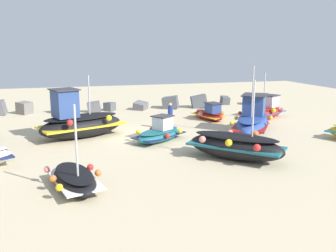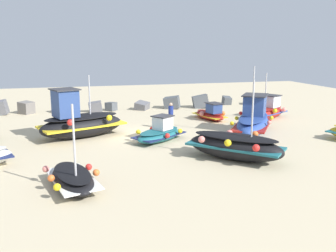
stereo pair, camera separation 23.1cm
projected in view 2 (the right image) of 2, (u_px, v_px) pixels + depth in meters
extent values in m
plane|color=beige|center=(138.00, 135.00, 22.71)|extent=(57.76, 57.76, 0.00)
ellipsoid|color=#2D4C9E|center=(253.00, 124.00, 23.14)|extent=(4.68, 5.53, 1.16)
cube|color=maroon|center=(253.00, 124.00, 23.13)|extent=(4.59, 5.38, 0.15)
ellipsoid|color=navy|center=(253.00, 117.00, 23.04)|extent=(4.10, 4.85, 0.23)
cube|color=#2D4784|center=(255.00, 105.00, 23.29)|extent=(1.96, 2.06, 1.20)
cube|color=#333338|center=(255.00, 95.00, 23.16)|extent=(2.28, 2.39, 0.06)
cylinder|color=#B7B7BC|center=(253.00, 92.00, 22.15)|extent=(0.08, 0.08, 3.06)
sphere|color=yellow|center=(232.00, 123.00, 22.03)|extent=(0.24, 0.24, 0.24)
sphere|color=#EA7F75|center=(269.00, 123.00, 22.02)|extent=(0.24, 0.24, 0.24)
sphere|color=yellow|center=(237.00, 118.00, 23.42)|extent=(0.24, 0.24, 0.24)
sphere|color=yellow|center=(272.00, 118.00, 23.42)|extent=(0.24, 0.24, 0.24)
sphere|color=red|center=(241.00, 113.00, 24.80)|extent=(0.24, 0.24, 0.24)
ellipsoid|color=black|center=(73.00, 179.00, 14.30)|extent=(2.16, 3.65, 0.69)
cube|color=white|center=(73.00, 179.00, 14.29)|extent=(2.16, 3.53, 0.10)
ellipsoid|color=black|center=(72.00, 173.00, 14.24)|extent=(1.89, 3.21, 0.14)
cylinder|color=#B7B7BC|center=(74.00, 141.00, 13.49)|extent=(0.08, 0.08, 2.66)
sphere|color=yellow|center=(57.00, 187.00, 13.07)|extent=(0.27, 0.27, 0.27)
sphere|color=orange|center=(96.00, 173.00, 14.20)|extent=(0.27, 0.27, 0.27)
sphere|color=orange|center=(51.00, 178.00, 13.89)|extent=(0.27, 0.27, 0.27)
sphere|color=red|center=(89.00, 167.00, 15.03)|extent=(0.27, 0.27, 0.27)
sphere|color=#EA7F75|center=(46.00, 169.00, 14.69)|extent=(0.27, 0.27, 0.27)
ellipsoid|color=black|center=(82.00, 126.00, 22.18)|extent=(5.50, 3.77, 1.35)
cube|color=gold|center=(82.00, 125.00, 22.16)|extent=(5.33, 3.75, 0.13)
ellipsoid|color=black|center=(82.00, 117.00, 22.06)|extent=(4.83, 3.30, 0.23)
cube|color=#2D4784|center=(65.00, 103.00, 21.32)|extent=(1.60, 1.67, 1.56)
cube|color=#333338|center=(64.00, 89.00, 21.15)|extent=(1.86, 1.94, 0.06)
cylinder|color=#B7B7BC|center=(89.00, 95.00, 22.11)|extent=(0.08, 0.08, 2.32)
sphere|color=yellow|center=(109.00, 118.00, 21.84)|extent=(0.35, 0.35, 0.35)
sphere|color=orange|center=(74.00, 114.00, 22.97)|extent=(0.35, 0.35, 0.35)
sphere|color=red|center=(70.00, 122.00, 20.46)|extent=(0.35, 0.35, 0.35)
ellipsoid|color=#1E6670|center=(159.00, 135.00, 21.29)|extent=(3.55, 3.15, 0.68)
cube|color=navy|center=(159.00, 135.00, 21.28)|extent=(3.47, 3.10, 0.10)
ellipsoid|color=#1A565F|center=(159.00, 131.00, 21.23)|extent=(3.12, 2.76, 0.14)
cube|color=white|center=(163.00, 123.00, 21.37)|extent=(1.23, 1.21, 0.74)
cube|color=#333338|center=(163.00, 116.00, 21.29)|extent=(1.42, 1.40, 0.06)
sphere|color=yellow|center=(138.00, 132.00, 21.05)|extent=(0.27, 0.27, 0.27)
sphere|color=red|center=(167.00, 136.00, 20.54)|extent=(0.27, 0.27, 0.27)
sphere|color=red|center=(152.00, 129.00, 21.96)|extent=(0.27, 0.27, 0.27)
sphere|color=yellow|center=(180.00, 131.00, 21.43)|extent=(0.27, 0.27, 0.27)
ellipsoid|color=maroon|center=(268.00, 113.00, 27.81)|extent=(3.94, 3.03, 0.87)
cube|color=#2D4C9E|center=(268.00, 113.00, 27.80)|extent=(3.82, 2.98, 0.12)
ellipsoid|color=maroon|center=(268.00, 109.00, 27.73)|extent=(3.45, 2.65, 0.17)
cube|color=silver|center=(271.00, 101.00, 27.96)|extent=(1.35, 1.31, 0.84)
cube|color=#333338|center=(272.00, 95.00, 27.86)|extent=(1.57, 1.52, 0.06)
cylinder|color=#B7B7BC|center=(266.00, 91.00, 27.15)|extent=(0.08, 0.08, 2.60)
sphere|color=red|center=(251.00, 110.00, 27.61)|extent=(0.33, 0.33, 0.33)
sphere|color=yellow|center=(275.00, 111.00, 26.97)|extent=(0.33, 0.33, 0.33)
sphere|color=red|center=(261.00, 108.00, 28.51)|extent=(0.33, 0.33, 0.33)
sphere|color=#EA7F75|center=(284.00, 110.00, 27.90)|extent=(0.33, 0.33, 0.33)
ellipsoid|color=black|center=(235.00, 147.00, 17.76)|extent=(4.43, 4.47, 1.22)
cube|color=#1E6670|center=(235.00, 146.00, 17.75)|extent=(4.33, 4.38, 0.11)
ellipsoid|color=black|center=(235.00, 137.00, 17.66)|extent=(3.89, 3.93, 0.21)
cylinder|color=#B7B7BC|center=(253.00, 109.00, 16.97)|extent=(0.08, 0.08, 2.62)
sphere|color=red|center=(256.00, 148.00, 16.25)|extent=(0.33, 0.33, 0.33)
sphere|color=orange|center=(255.00, 134.00, 18.11)|extent=(0.33, 0.33, 0.33)
sphere|color=yellow|center=(228.00, 143.00, 16.89)|extent=(0.33, 0.33, 0.33)
sphere|color=#EA7F75|center=(229.00, 133.00, 18.78)|extent=(0.33, 0.33, 0.33)
sphere|color=#EA7F75|center=(202.00, 139.00, 17.54)|extent=(0.33, 0.33, 0.33)
ellipsoid|color=maroon|center=(209.00, 116.00, 27.50)|extent=(1.84, 3.32, 0.62)
cube|color=gold|center=(209.00, 115.00, 27.50)|extent=(1.83, 3.20, 0.09)
ellipsoid|color=maroon|center=(209.00, 112.00, 27.45)|extent=(1.60, 2.91, 0.13)
cube|color=#2D4784|center=(214.00, 108.00, 26.90)|extent=(1.01, 1.12, 0.67)
cube|color=#333338|center=(214.00, 103.00, 26.82)|extent=(1.18, 1.30, 0.06)
sphere|color=yellow|center=(211.00, 111.00, 28.42)|extent=(0.35, 0.35, 0.35)
sphere|color=#EA7F75|center=(202.00, 114.00, 27.13)|extent=(0.35, 0.35, 0.35)
sphere|color=orange|center=(223.00, 113.00, 27.16)|extent=(0.35, 0.35, 0.35)
cylinder|color=#2D2D38|center=(170.00, 123.00, 24.23)|extent=(0.14, 0.14, 0.87)
cylinder|color=#2D2D38|center=(172.00, 122.00, 24.34)|extent=(0.14, 0.14, 0.87)
cylinder|color=navy|center=(171.00, 111.00, 24.13)|extent=(0.32, 0.32, 0.64)
sphere|color=tan|center=(171.00, 104.00, 24.03)|extent=(0.22, 0.22, 0.22)
cube|color=slate|center=(26.00, 108.00, 29.76)|extent=(1.39, 1.42, 1.04)
cube|color=slate|center=(60.00, 108.00, 30.28)|extent=(0.92, 1.13, 1.00)
cube|color=slate|center=(95.00, 107.00, 30.51)|extent=(1.20, 0.84, 1.02)
cube|color=#4C5156|center=(111.00, 106.00, 31.24)|extent=(1.08, 1.12, 0.76)
cube|color=slate|center=(142.00, 106.00, 31.65)|extent=(1.48, 1.56, 0.91)
cube|color=#4C5156|center=(172.00, 103.00, 32.36)|extent=(1.77, 1.67, 1.17)
cube|color=#4C5156|center=(200.00, 102.00, 32.59)|extent=(1.62, 1.31, 1.38)
cube|color=#4C5156|center=(227.00, 100.00, 34.63)|extent=(0.95, 1.33, 0.83)
cube|color=slate|center=(255.00, 100.00, 34.38)|extent=(1.48, 1.58, 0.94)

